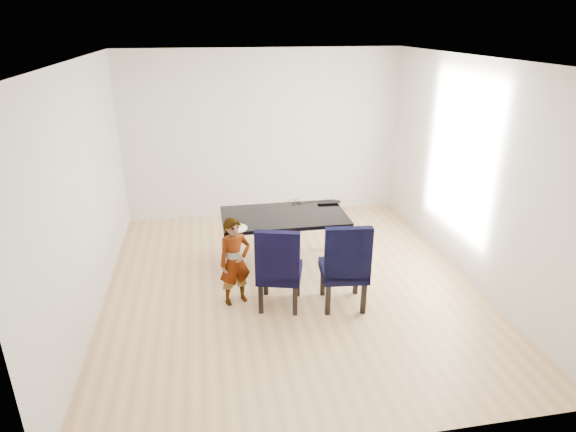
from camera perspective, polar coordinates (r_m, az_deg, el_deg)
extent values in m
cube|color=tan|center=(6.09, 0.33, -8.17)|extent=(4.50, 5.00, 0.01)
cube|color=white|center=(5.28, 0.40, 18.17)|extent=(4.50, 5.00, 0.01)
cube|color=silver|center=(7.93, -2.96, 9.56)|extent=(4.50, 0.01, 2.70)
cube|color=silver|center=(3.31, 8.33, -9.33)|extent=(4.50, 0.01, 2.70)
cube|color=silver|center=(5.60, -22.97, 2.46)|extent=(0.01, 5.00, 2.70)
cube|color=white|center=(6.33, 20.96, 4.88)|extent=(0.01, 5.00, 2.70)
cube|color=black|center=(6.35, -0.47, -2.97)|extent=(1.60, 0.90, 0.75)
cube|color=black|center=(5.46, -0.99, -5.87)|extent=(0.60, 0.62, 1.01)
cube|color=black|center=(5.50, 6.61, -5.57)|extent=(0.56, 0.58, 1.06)
imported|color=#D54E11|center=(5.53, -6.31, -5.39)|extent=(0.44, 0.36, 1.05)
cylinder|color=white|center=(5.81, -6.14, -1.44)|extent=(0.33, 0.33, 0.01)
ellipsoid|color=gold|center=(5.81, -6.08, -1.08)|extent=(0.14, 0.08, 0.05)
imported|color=black|center=(6.65, 4.80, 1.74)|extent=(0.32, 0.22, 0.02)
torus|color=black|center=(6.56, 1.06, 1.45)|extent=(0.16, 0.16, 0.01)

